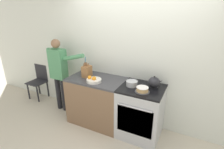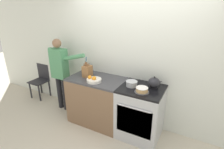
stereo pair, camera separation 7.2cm
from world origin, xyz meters
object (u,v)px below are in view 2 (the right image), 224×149
Objects in this scene: tea_kettle at (154,83)px; mixing_bowl at (132,84)px; person_baker at (60,69)px; dining_chair at (41,78)px; fruit_bowl at (94,80)px; knife_block at (87,71)px; stove_range at (140,112)px; utensil_crock at (85,69)px; layer_cake at (142,90)px.

mixing_bowl is (-0.34, -0.13, -0.04)m from tea_kettle.
person_baker is 1.89× the size of dining_chair.
tea_kettle is 1.04m from fruit_bowl.
dining_chair is (-1.63, 0.25, -0.55)m from knife_block.
stove_range is 2.82× the size of utensil_crock.
tea_kettle is at bearing 15.32° from fruit_bowl.
dining_chair is at bearing 172.06° from layer_cake.
fruit_bowl is at bearing -169.58° from stove_range.
tea_kettle is at bearing 4.68° from person_baker.
person_baker is (-1.81, 0.03, 0.47)m from stove_range.
stove_range is 4.01× the size of layer_cake.
knife_block is at bearing 179.92° from mixing_bowl.
utensil_crock is 1.24× the size of fruit_bowl.
stove_range is at bearing 0.24° from knife_block.
utensil_crock is at bearing -30.15° from dining_chair.
tea_kettle is at bearing 5.72° from knife_block.
tea_kettle is at bearing 65.61° from layer_cake.
knife_block is at bearing 173.20° from layer_cake.
person_baker reaches higher than tea_kettle.
mixing_bowl is at bearing -159.83° from tea_kettle.
fruit_bowl reaches higher than mixing_bowl.
person_baker is at bearing -40.96° from dining_chair.
tea_kettle reaches higher than stove_range.
stove_range is 3.49× the size of fruit_bowl.
mixing_bowl is 0.67m from fruit_bowl.
layer_cake is 0.88m from fruit_bowl.
mixing_bowl is at bearing -9.54° from utensil_crock.
layer_cake is 1.34m from utensil_crock.
knife_block is (-0.90, 0.00, 0.06)m from mixing_bowl.
dining_chair is at bearing 171.28° from knife_block.
mixing_bowl is 0.74× the size of fruit_bowl.
dining_chair is (-2.53, 0.25, -0.49)m from mixing_bowl.
utensil_crock reaches higher than knife_block.
person_baker reaches higher than utensil_crock.
utensil_crock reaches higher than layer_cake.
utensil_crock reaches higher than dining_chair.
knife_block is at bearing 148.10° from fruit_bowl.
utensil_crock is at bearing 166.44° from layer_cake.
utensil_crock reaches higher than mixing_bowl.
person_baker reaches higher than fruit_bowl.
utensil_crock is 0.53m from fruit_bowl.
knife_block is 0.19× the size of person_baker.
person_baker reaches higher than dining_chair.
person_baker reaches higher than mixing_bowl.
mixing_bowl is 2.59m from dining_chair.
layer_cake is 0.26m from mixing_bowl.
dining_chair is (-1.87, 0.40, -0.48)m from fruit_bowl.
stove_range is at bearing 10.42° from fruit_bowl.
fruit_bowl is (0.42, -0.33, -0.04)m from utensil_crock.
knife_block is 0.91× the size of utensil_crock.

